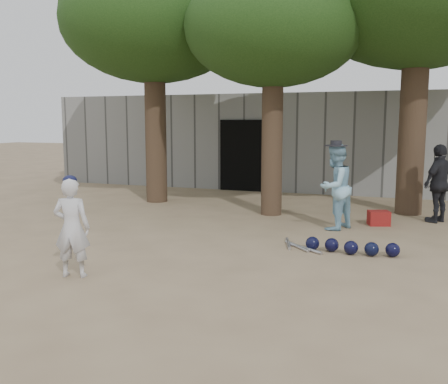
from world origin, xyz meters
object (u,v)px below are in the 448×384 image
at_px(boy_player, 72,228).
at_px(spectator_dark, 439,184).
at_px(spectator_blue, 335,187).
at_px(red_bag, 379,218).

bearing_deg(boy_player, spectator_dark, -146.25).
distance_m(spectator_blue, red_bag, 1.30).
bearing_deg(spectator_dark, boy_player, -4.83).
bearing_deg(spectator_blue, red_bag, 157.03).
bearing_deg(red_bag, spectator_dark, 33.46).
height_order(boy_player, spectator_blue, spectator_blue).
relative_size(spectator_dark, red_bag, 3.98).
bearing_deg(spectator_dark, spectator_blue, -17.98).
distance_m(boy_player, spectator_dark, 7.69).
bearing_deg(boy_player, spectator_blue, -140.13).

